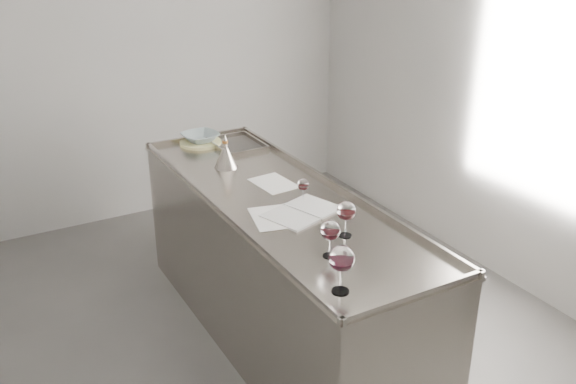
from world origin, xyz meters
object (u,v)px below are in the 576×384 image
ceramic_bowl (200,137)px  wine_funnel (226,157)px  wine_glass_left (341,260)px  notebook (302,212)px  wine_glass_small (303,185)px  wine_glass_right (346,212)px  wine_glass_middle (330,231)px  counter (279,270)px

ceramic_bowl → wine_funnel: bearing=-93.5°
wine_glass_left → notebook: wine_glass_left is taller
notebook → wine_funnel: 0.83m
wine_glass_small → notebook: (-0.09, -0.13, -0.09)m
wine_glass_small → ceramic_bowl: wine_glass_small is taller
wine_glass_right → notebook: size_ratio=0.41×
wine_glass_right → ceramic_bowl: size_ratio=0.76×
ceramic_bowl → wine_glass_left: bearing=-95.9°
wine_glass_small → wine_funnel: bearing=102.9°
wine_glass_left → wine_glass_small: 0.95m
wine_glass_middle → notebook: 0.50m
wine_glass_left → notebook: bearing=71.2°
wine_glass_right → notebook: wine_glass_right is taller
counter → wine_glass_left: wine_glass_left is taller
wine_glass_left → wine_funnel: size_ratio=0.98×
wine_glass_left → wine_glass_middle: wine_glass_left is taller
counter → wine_glass_middle: bearing=-99.1°
wine_glass_right → ceramic_bowl: 1.66m
counter → wine_glass_right: (0.07, -0.57, 0.60)m
counter → ceramic_bowl: (-0.03, 1.08, 0.52)m
ceramic_bowl → wine_funnel: (-0.03, -0.50, 0.02)m
counter → notebook: (0.01, -0.24, 0.47)m
wine_glass_small → wine_funnel: (-0.16, 0.69, -0.03)m
wine_glass_right → ceramic_bowl: (-0.09, 1.65, -0.08)m
wine_glass_middle → wine_funnel: wine_funnel is taller
wine_glass_middle → wine_glass_right: (0.18, 0.14, 0.00)m
notebook → wine_funnel: (-0.07, 0.82, 0.06)m
wine_glass_middle → ceramic_bowl: wine_glass_middle is taller
wine_glass_right → wine_glass_small: 0.47m
wine_glass_right → notebook: 0.36m
ceramic_bowl → wine_glass_middle: bearing=-92.7°
counter → ceramic_bowl: size_ratio=9.91×
ceramic_bowl → notebook: bearing=-88.2°
counter → wine_glass_middle: (-0.11, -0.71, 0.60)m
wine_glass_middle → ceramic_bowl: 1.79m
wine_glass_left → wine_glass_middle: bearing=65.6°
counter → wine_glass_middle: 0.93m
wine_glass_right → wine_glass_left: bearing=-126.4°
wine_glass_left → ceramic_bowl: 2.08m
counter → wine_glass_left: bearing=-103.7°
wine_glass_right → wine_glass_small: (0.03, 0.47, -0.04)m
wine_glass_small → notebook: wine_glass_small is taller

